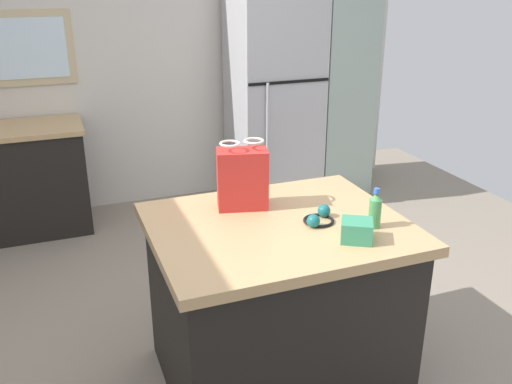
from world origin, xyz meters
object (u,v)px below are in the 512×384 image
refrigerator (274,100)px  tall_cabinet (337,84)px  kitchen_island (277,303)px  small_box (357,231)px  bottle (375,210)px  shopping_bag (242,178)px  ear_defenders (319,218)px

refrigerator → tall_cabinet: 0.65m
kitchen_island → refrigerator: (0.97, 2.39, 0.48)m
refrigerator → tall_cabinet: size_ratio=0.90×
refrigerator → small_box: bearing=-104.9°
small_box → bottle: (0.15, 0.09, 0.04)m
kitchen_island → shopping_bag: bearing=110.6°
tall_cabinet → ear_defenders: 2.83m
refrigerator → kitchen_island: bearing=-112.1°
shopping_bag → bottle: size_ratio=1.80×
tall_cabinet → refrigerator: bearing=-180.0°
shopping_bag → kitchen_island: bearing=-69.4°
bottle → kitchen_island: bearing=153.7°
shopping_bag → ear_defenders: (0.28, -0.31, -0.13)m
refrigerator → shopping_bag: size_ratio=5.35×
kitchen_island → tall_cabinet: 2.94m
kitchen_island → tall_cabinet: bearing=55.9°
ear_defenders → shopping_bag: bearing=132.7°
kitchen_island → tall_cabinet: (1.62, 2.39, 0.59)m
small_box → bottle: 0.18m
refrigerator → bottle: size_ratio=9.61×
refrigerator → bottle: refrigerator is taller
tall_cabinet → ear_defenders: bearing=-120.3°
ear_defenders → small_box: bearing=-74.1°
refrigerator → ear_defenders: refrigerator is taller
kitchen_island → ear_defenders: size_ratio=5.75×
shopping_bag → tall_cabinet: bearing=51.4°
bottle → shopping_bag: bearing=138.0°
tall_cabinet → bottle: 2.86m
tall_cabinet → small_box: bearing=-116.9°
kitchen_island → small_box: bearing=-49.0°
refrigerator → bottle: (-0.56, -2.59, 0.05)m
shopping_bag → bottle: bearing=-42.0°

